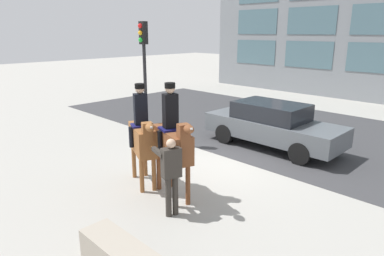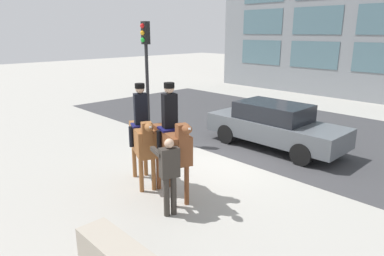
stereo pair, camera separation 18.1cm
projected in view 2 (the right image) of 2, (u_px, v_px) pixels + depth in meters
name	position (u px, v px, depth m)	size (l,w,h in m)	color
ground_plane	(222.00, 163.00, 10.30)	(80.00, 80.00, 0.00)	#9E9B93
road_surface	(301.00, 132.00, 13.47)	(22.12, 8.50, 0.01)	#38383A
mounted_horse_lead	(142.00, 136.00, 8.61)	(1.67, 1.00, 2.61)	brown
mounted_horse_companion	(172.00, 141.00, 7.86)	(1.78, 0.89, 2.74)	brown
pedestrian_bystander	(169.00, 171.00, 7.15)	(0.91, 0.45, 1.73)	#332D28
street_car_near_lane	(274.00, 125.00, 11.51)	(4.66, 1.81, 1.53)	#51565B
traffic_light	(146.00, 65.00, 11.33)	(0.24, 0.29, 4.15)	black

